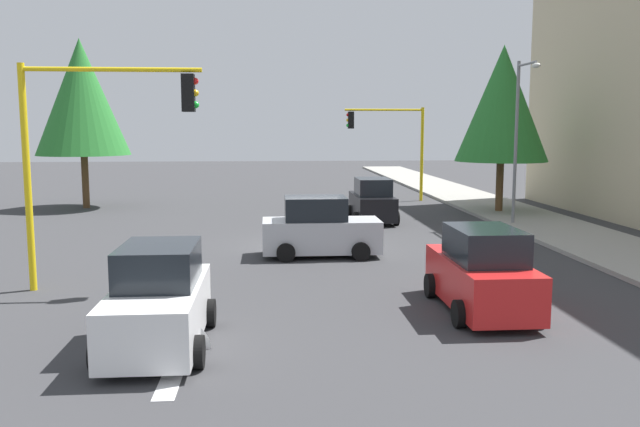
% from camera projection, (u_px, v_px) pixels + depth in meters
% --- Properties ---
extents(ground_plane, '(120.00, 120.00, 0.00)m').
position_uv_depth(ground_plane, '(306.00, 245.00, 23.62)').
color(ground_plane, '#353538').
extents(sidewalk_kerb, '(80.00, 4.00, 0.15)m').
position_uv_depth(sidewalk_kerb, '(533.00, 221.00, 29.36)').
color(sidewalk_kerb, gray).
rests_on(sidewalk_kerb, ground).
extents(lane_arrow_near, '(2.40, 1.10, 1.10)m').
position_uv_depth(lane_arrow_near, '(179.00, 359.00, 12.01)').
color(lane_arrow_near, silver).
rests_on(lane_arrow_near, ground).
extents(traffic_signal_far_left, '(0.36, 4.59, 5.38)m').
position_uv_depth(traffic_signal_far_left, '(390.00, 135.00, 37.39)').
color(traffic_signal_far_left, yellow).
rests_on(traffic_signal_far_left, ground).
extents(traffic_signal_near_right, '(0.36, 4.59, 5.84)m').
position_uv_depth(traffic_signal_near_right, '(96.00, 132.00, 16.71)').
color(traffic_signal_near_right, yellow).
rests_on(traffic_signal_near_right, ground).
extents(street_lamp_curbside, '(2.15, 0.28, 7.00)m').
position_uv_depth(street_lamp_curbside, '(520.00, 125.00, 27.33)').
color(street_lamp_curbside, slate).
rests_on(street_lamp_curbside, ground).
extents(tree_roadside_mid, '(4.47, 4.47, 8.18)m').
position_uv_depth(tree_roadside_mid, '(502.00, 104.00, 31.59)').
color(tree_roadside_mid, brown).
rests_on(tree_roadside_mid, ground).
extents(tree_opposite_side, '(4.80, 4.80, 8.80)m').
position_uv_depth(tree_opposite_side, '(81.00, 97.00, 33.88)').
color(tree_opposite_side, brown).
rests_on(tree_opposite_side, ground).
extents(car_red, '(4.03, 1.94, 1.98)m').
position_uv_depth(car_red, '(482.00, 273.00, 15.05)').
color(car_red, red).
rests_on(car_red, ground).
extents(car_silver, '(2.04, 3.86, 1.98)m').
position_uv_depth(car_silver, '(320.00, 229.00, 21.55)').
color(car_silver, '#B2B5BA').
rests_on(car_silver, ground).
extents(car_white, '(3.96, 1.95, 1.98)m').
position_uv_depth(car_white, '(159.00, 301.00, 12.63)').
color(car_white, white).
rests_on(car_white, ground).
extents(car_black, '(3.95, 1.96, 1.98)m').
position_uv_depth(car_black, '(372.00, 202.00, 29.48)').
color(car_black, black).
rests_on(car_black, ground).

